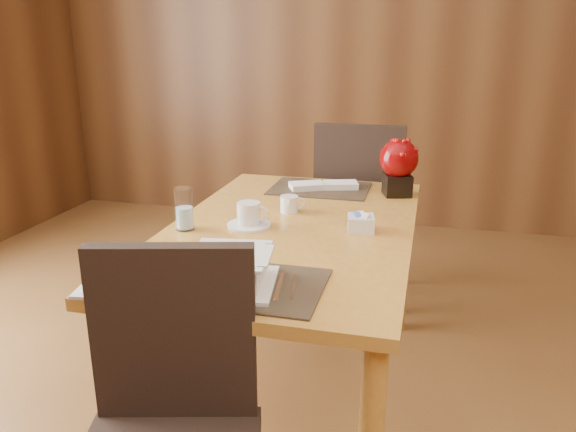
% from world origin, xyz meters
% --- Properties ---
extents(back_wall, '(5.00, 0.02, 2.80)m').
position_xyz_m(back_wall, '(0.00, 3.00, 1.40)').
color(back_wall, '#563319').
rests_on(back_wall, ground).
extents(dining_table, '(0.90, 1.50, 0.75)m').
position_xyz_m(dining_table, '(0.00, 0.60, 0.65)').
color(dining_table, '#BF8635').
rests_on(dining_table, ground).
extents(placemat_near, '(0.45, 0.33, 0.01)m').
position_xyz_m(placemat_near, '(0.00, 0.05, 0.75)').
color(placemat_near, black).
rests_on(placemat_near, dining_table).
extents(placemat_far, '(0.45, 0.33, 0.01)m').
position_xyz_m(placemat_far, '(0.00, 1.15, 0.75)').
color(placemat_far, black).
rests_on(placemat_far, dining_table).
extents(soup_setting, '(0.29, 0.29, 0.10)m').
position_xyz_m(soup_setting, '(-0.04, 0.03, 0.80)').
color(soup_setting, white).
rests_on(soup_setting, dining_table).
extents(coffee_cup, '(0.16, 0.16, 0.09)m').
position_xyz_m(coffee_cup, '(-0.15, 0.55, 0.79)').
color(coffee_cup, white).
rests_on(coffee_cup, dining_table).
extents(water_glass, '(0.07, 0.07, 0.16)m').
position_xyz_m(water_glass, '(-0.37, 0.46, 0.83)').
color(water_glass, white).
rests_on(water_glass, dining_table).
extents(creamer_jug, '(0.12, 0.12, 0.07)m').
position_xyz_m(creamer_jug, '(-0.05, 0.76, 0.78)').
color(creamer_jug, white).
rests_on(creamer_jug, dining_table).
extents(sugar_caddy, '(0.11, 0.11, 0.06)m').
position_xyz_m(sugar_caddy, '(0.26, 0.61, 0.78)').
color(sugar_caddy, white).
rests_on(sugar_caddy, dining_table).
extents(berry_decor, '(0.17, 0.17, 0.25)m').
position_xyz_m(berry_decor, '(0.35, 1.13, 0.89)').
color(berry_decor, black).
rests_on(berry_decor, dining_table).
extents(napkins_far, '(0.33, 0.22, 0.03)m').
position_xyz_m(napkins_far, '(0.03, 1.15, 0.77)').
color(napkins_far, white).
rests_on(napkins_far, dining_table).
extents(bread_plate, '(0.17, 0.17, 0.01)m').
position_xyz_m(bread_plate, '(-0.37, -0.07, 0.76)').
color(bread_plate, white).
rests_on(bread_plate, dining_table).
extents(near_chair, '(0.54, 0.54, 0.95)m').
position_xyz_m(near_chair, '(-0.09, -0.29, 0.53)').
color(near_chair, black).
rests_on(near_chair, ground).
extents(far_chair, '(0.48, 0.48, 1.02)m').
position_xyz_m(far_chair, '(0.14, 1.54, 0.57)').
color(far_chair, black).
rests_on(far_chair, ground).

